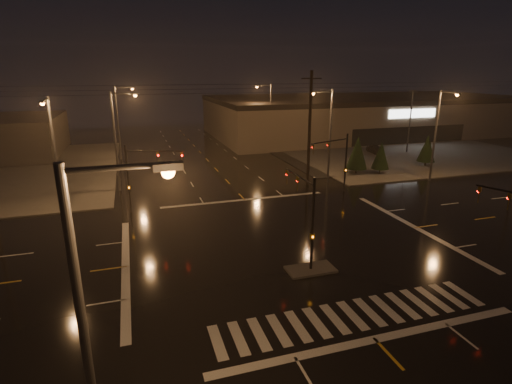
{
  "coord_description": "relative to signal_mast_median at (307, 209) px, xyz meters",
  "views": [
    {
      "loc": [
        -9.97,
        -24.3,
        11.87
      ],
      "look_at": [
        -1.15,
        3.68,
        3.0
      ],
      "focal_mm": 28.0,
      "sensor_mm": 36.0,
      "label": 1
    }
  ],
  "objects": [
    {
      "name": "parking_lot",
      "position": [
        35.0,
        31.07,
        -3.71
      ],
      "size": [
        50.0,
        24.0,
        0.08
      ],
      "primitive_type": "cube",
      "color": "black",
      "rests_on": "ground"
    },
    {
      "name": "streetlight_5",
      "position": [
        -16.0,
        14.26,
        2.05
      ],
      "size": [
        0.32,
        2.77,
        10.0
      ],
      "color": "#38383A",
      "rests_on": "ground"
    },
    {
      "name": "streetlight_1",
      "position": [
        -11.18,
        21.07,
        2.05
      ],
      "size": [
        2.77,
        0.32,
        10.0
      ],
      "color": "#38383A",
      "rests_on": "ground"
    },
    {
      "name": "signal_mast_median",
      "position": [
        0.0,
        0.0,
        0.0
      ],
      "size": [
        0.25,
        4.59,
        6.0
      ],
      "color": "black",
      "rests_on": "ground"
    },
    {
      "name": "streetlight_3",
      "position": [
        11.18,
        19.07,
        2.05
      ],
      "size": [
        2.77,
        0.32,
        10.0
      ],
      "color": "#38383A",
      "rests_on": "ground"
    },
    {
      "name": "signal_mast_ne",
      "position": [
        9.5,
        13.21,
        0.04
      ],
      "size": [
        4.84,
        1.86,
        6.0
      ],
      "color": "black",
      "rests_on": "ground"
    },
    {
      "name": "streetlight_2",
      "position": [
        -11.18,
        37.07,
        2.05
      ],
      "size": [
        2.77,
        0.32,
        10.0
      ],
      "color": "#38383A",
      "rests_on": "ground"
    },
    {
      "name": "crosswalk",
      "position": [
        -0.0,
        -5.93,
        -3.75
      ],
      "size": [
        15.0,
        2.6,
        0.01
      ],
      "primitive_type": "cube",
      "color": "beige",
      "rests_on": "ground"
    },
    {
      "name": "ground",
      "position": [
        -0.0,
        3.07,
        -3.75
      ],
      "size": [
        140.0,
        140.0,
        0.0
      ],
      "primitive_type": "plane",
      "color": "black",
      "rests_on": "ground"
    },
    {
      "name": "conifer_2",
      "position": [
        26.3,
        20.52,
        -1.31
      ],
      "size": [
        2.24,
        2.24,
        4.2
      ],
      "color": "black",
      "rests_on": "ground"
    },
    {
      "name": "car_parked",
      "position": [
        25.06,
        29.99,
        -3.11
      ],
      "size": [
        2.03,
        3.96,
        1.29
      ],
      "primitive_type": "imported",
      "rotation": [
        0.0,
        0.0,
        -0.14
      ],
      "color": "black",
      "rests_on": "ground"
    },
    {
      "name": "signal_mast_nw",
      "position": [
        -9.5,
        13.21,
        0.04
      ],
      "size": [
        4.84,
        1.86,
        6.0
      ],
      "color": "black",
      "rests_on": "ground"
    },
    {
      "name": "utility_pole_1",
      "position": [
        8.0,
        17.07,
        2.38
      ],
      "size": [
        2.2,
        0.32,
        12.0
      ],
      "color": "black",
      "rests_on": "ground"
    },
    {
      "name": "stop_bar_far",
      "position": [
        -0.0,
        14.07,
        -3.75
      ],
      "size": [
        16.0,
        0.5,
        0.01
      ],
      "primitive_type": "cube",
      "color": "beige",
      "rests_on": "ground"
    },
    {
      "name": "median_island",
      "position": [
        -0.0,
        -0.93,
        -3.68
      ],
      "size": [
        3.0,
        1.6,
        0.15
      ],
      "primitive_type": "cube",
      "color": "#44423D",
      "rests_on": "ground"
    },
    {
      "name": "conifer_0",
      "position": [
        15.63,
        19.76,
        -1.11
      ],
      "size": [
        2.49,
        2.49,
        4.59
      ],
      "color": "black",
      "rests_on": "ground"
    },
    {
      "name": "streetlight_4",
      "position": [
        11.18,
        39.07,
        2.05
      ],
      "size": [
        2.77,
        0.32,
        10.0
      ],
      "color": "#38383A",
      "rests_on": "ground"
    },
    {
      "name": "stop_bar_near",
      "position": [
        -0.0,
        -7.93,
        -3.75
      ],
      "size": [
        16.0,
        0.5,
        0.01
      ],
      "primitive_type": "cube",
      "color": "beige",
      "rests_on": "ground"
    },
    {
      "name": "sidewalk_ne",
      "position": [
        30.0,
        33.07,
        -3.69
      ],
      "size": [
        36.0,
        36.0,
        0.12
      ],
      "primitive_type": "cube",
      "color": "#44423D",
      "rests_on": "ground"
    },
    {
      "name": "streetlight_6",
      "position": [
        22.0,
        14.26,
        2.05
      ],
      "size": [
        0.32,
        2.77,
        10.0
      ],
      "color": "#38383A",
      "rests_on": "ground"
    },
    {
      "name": "conifer_1",
      "position": [
        18.27,
        18.82,
        -1.43
      ],
      "size": [
        2.08,
        2.08,
        3.95
      ],
      "color": "black",
      "rests_on": "ground"
    },
    {
      "name": "retail_building",
      "position": [
        35.0,
        49.06,
        0.09
      ],
      "size": [
        60.2,
        28.3,
        7.2
      ],
      "color": "#716651",
      "rests_on": "ground"
    },
    {
      "name": "streetlight_0",
      "position": [
        -11.18,
        -11.93,
        2.05
      ],
      "size": [
        2.77,
        0.32,
        10.0
      ],
      "color": "#38383A",
      "rests_on": "ground"
    }
  ]
}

